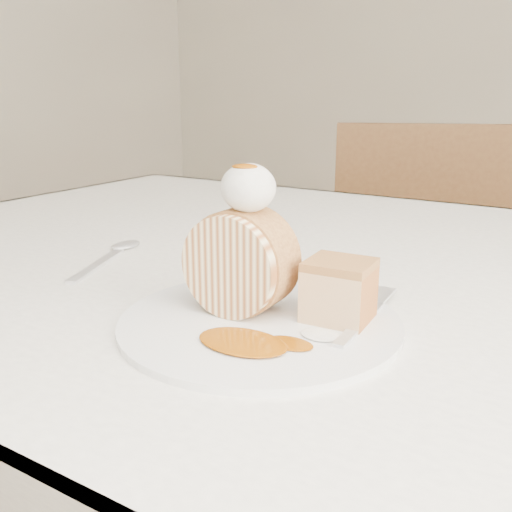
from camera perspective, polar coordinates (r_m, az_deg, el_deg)
The scene contains 10 objects.
table at distance 0.71m, azimuth 9.25°, elevation -7.65°, with size 1.40×0.90×0.75m.
chair_far at distance 1.54m, azimuth 15.44°, elevation -1.24°, with size 0.53×0.53×0.87m.
plate at distance 0.49m, azimuth 0.39°, elevation -6.62°, with size 0.24×0.24×0.01m, color white.
roulade_slice at distance 0.50m, azimuth -1.60°, elevation -0.61°, with size 0.09×0.09×0.05m, color #FCE8AF.
cake_chunk at distance 0.49m, azimuth 8.28°, elevation -3.78°, with size 0.05×0.05×0.04m, color #B88145.
whipped_cream at distance 0.48m, azimuth -0.78°, elevation 6.83°, with size 0.05×0.05×0.04m, color white.
caramel_drizzle at distance 0.47m, azimuth -1.12°, elevation 9.55°, with size 0.02×0.02×0.01m, color #8D4405.
caramel_pool at distance 0.44m, azimuth -1.36°, elevation -8.56°, with size 0.08×0.05×0.00m, color #8D4405, non-canonical shape.
fork at distance 0.49m, azimuth 10.36°, elevation -6.63°, with size 0.02×0.14×0.00m, color silver.
spoon at distance 0.68m, azimuth -15.60°, elevation -0.90°, with size 0.02×0.16×0.00m, color silver.
Camera 1 is at (0.24, -0.40, 0.94)m, focal length 40.00 mm.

